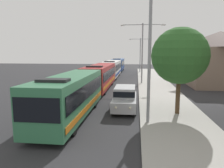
% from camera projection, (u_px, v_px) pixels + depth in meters
% --- Properties ---
extents(bus_lead, '(2.58, 10.61, 3.21)m').
position_uv_depth(bus_lead, '(71.00, 94.00, 14.95)').
color(bus_lead, '#33724C').
rests_on(bus_lead, ground_plane).
extents(bus_second_in_line, '(2.58, 11.92, 3.21)m').
position_uv_depth(bus_second_in_line, '(100.00, 76.00, 26.77)').
color(bus_second_in_line, maroon).
rests_on(bus_second_in_line, ground_plane).
extents(bus_middle, '(2.58, 12.16, 3.21)m').
position_uv_depth(bus_middle, '(112.00, 68.00, 39.45)').
color(bus_middle, silver).
rests_on(bus_middle, ground_plane).
extents(bus_fourth_in_line, '(2.58, 10.49, 3.21)m').
position_uv_depth(bus_fourth_in_line, '(118.00, 64.00, 52.18)').
color(bus_fourth_in_line, '#284C8C').
rests_on(bus_fourth_in_line, ground_plane).
extents(white_suv, '(1.86, 4.85, 1.90)m').
position_uv_depth(white_suv, '(125.00, 97.00, 17.10)').
color(white_suv, '#B7B7BC').
rests_on(white_suv, ground_plane).
extents(streetlamp_near, '(6.00, 0.28, 9.00)m').
position_uv_depth(streetlamp_near, '(150.00, 37.00, 12.96)').
color(streetlamp_near, gray).
rests_on(streetlamp_near, sidewalk).
extents(streetlamp_mid, '(6.37, 0.28, 8.67)m').
position_uv_depth(streetlamp_mid, '(142.00, 47.00, 30.51)').
color(streetlamp_mid, gray).
rests_on(streetlamp_mid, sidewalk).
extents(streetlamp_far, '(5.23, 0.28, 7.74)m').
position_uv_depth(streetlamp_far, '(140.00, 51.00, 48.13)').
color(streetlamp_far, gray).
rests_on(streetlamp_far, sidewalk).
extents(roadside_tree, '(4.08, 4.08, 6.32)m').
position_uv_depth(roadside_tree, '(180.00, 56.00, 15.05)').
color(roadside_tree, '#4C3823').
rests_on(roadside_tree, sidewalk).
extents(house_distant_gabled, '(8.55, 9.32, 7.56)m').
position_uv_depth(house_distant_gabled, '(219.00, 58.00, 29.16)').
color(house_distant_gabled, '#7A6656').
rests_on(house_distant_gabled, ground_plane).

